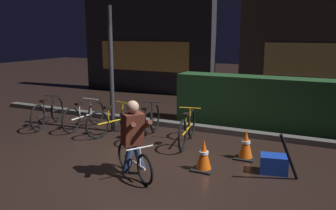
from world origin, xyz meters
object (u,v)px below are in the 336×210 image
(street_post, at_px, (111,70))
(traffic_cone_far, at_px, (246,145))
(parked_bike_right_mid, at_px, (187,129))
(traffic_cone_near, at_px, (204,155))
(parked_bike_center_left, at_px, (114,120))
(cyclist, at_px, (135,139))
(parked_bike_center_right, at_px, (148,123))
(parked_bike_leftmost, at_px, (48,113))
(parked_bike_left_mid, at_px, (84,116))
(closed_umbrella, at_px, (289,157))
(blue_crate, at_px, (274,164))

(street_post, height_order, traffic_cone_far, street_post)
(parked_bike_right_mid, relative_size, traffic_cone_near, 2.91)
(parked_bike_center_left, relative_size, cyclist, 1.19)
(parked_bike_center_left, relative_size, parked_bike_center_right, 0.91)
(parked_bike_leftmost, bearing_deg, cyclist, -131.88)
(parked_bike_leftmost, distance_m, parked_bike_center_left, 1.87)
(parked_bike_center_left, height_order, traffic_cone_far, parked_bike_center_left)
(street_post, distance_m, traffic_cone_far, 3.47)
(cyclist, bearing_deg, traffic_cone_near, 69.76)
(street_post, height_order, parked_bike_leftmost, street_post)
(parked_bike_center_right, xyz_separation_m, traffic_cone_near, (1.74, -1.20, -0.09))
(parked_bike_left_mid, height_order, parked_bike_right_mid, parked_bike_right_mid)
(parked_bike_leftmost, distance_m, traffic_cone_near, 4.55)
(traffic_cone_near, distance_m, cyclist, 1.21)
(parked_bike_left_mid, distance_m, closed_umbrella, 4.96)
(cyclist, bearing_deg, traffic_cone_far, 79.64)
(street_post, xyz_separation_m, blue_crate, (3.82, -0.90, -1.28))
(parked_bike_leftmost, xyz_separation_m, parked_bike_left_mid, (0.94, 0.22, -0.01))
(street_post, relative_size, traffic_cone_far, 5.19)
(cyclist, xyz_separation_m, closed_umbrella, (2.25, 0.87, -0.24))
(parked_bike_center_right, height_order, cyclist, cyclist)
(traffic_cone_near, bearing_deg, parked_bike_center_left, 156.46)
(cyclist, height_order, closed_umbrella, cyclist)
(traffic_cone_far, bearing_deg, cyclist, -131.86)
(parked_bike_leftmost, xyz_separation_m, parked_bike_center_right, (2.71, 0.21, 0.01))
(traffic_cone_near, height_order, cyclist, cyclist)
(traffic_cone_far, relative_size, blue_crate, 1.26)
(traffic_cone_far, bearing_deg, parked_bike_center_left, 175.04)
(parked_bike_center_left, relative_size, traffic_cone_far, 2.69)
(parked_bike_center_right, relative_size, traffic_cone_near, 3.08)
(traffic_cone_far, distance_m, blue_crate, 0.75)
(parked_bike_left_mid, height_order, parked_bike_center_left, parked_bike_center_left)
(parked_bike_right_mid, bearing_deg, closed_umbrella, -127.10)
(street_post, distance_m, cyclist, 2.84)
(parked_bike_left_mid, xyz_separation_m, blue_crate, (4.59, -0.81, -0.17))
(parked_bike_center_right, bearing_deg, parked_bike_center_left, 83.81)
(closed_umbrella, bearing_deg, parked_bike_center_right, -66.46)
(parked_bike_center_right, bearing_deg, traffic_cone_near, -135.72)
(parked_bike_center_right, relative_size, parked_bike_right_mid, 1.06)
(parked_bike_center_right, bearing_deg, cyclist, -167.72)
(street_post, bearing_deg, closed_umbrella, -15.75)
(parked_bike_leftmost, xyz_separation_m, traffic_cone_near, (4.45, -0.99, -0.08))
(parked_bike_center_right, distance_m, blue_crate, 2.94)
(parked_bike_center_right, xyz_separation_m, cyclist, (0.83, -1.91, 0.28))
(parked_bike_center_left, distance_m, blue_crate, 3.74)
(parked_bike_leftmost, relative_size, parked_bike_right_mid, 0.99)
(parked_bike_leftmost, distance_m, traffic_cone_far, 4.95)
(parked_bike_center_right, height_order, closed_umbrella, closed_umbrella)
(traffic_cone_near, height_order, traffic_cone_far, traffic_cone_far)
(parked_bike_left_mid, relative_size, parked_bike_center_left, 1.01)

